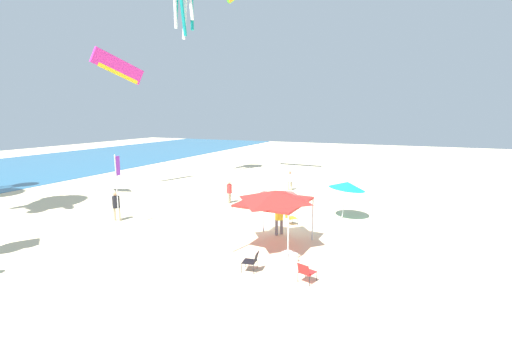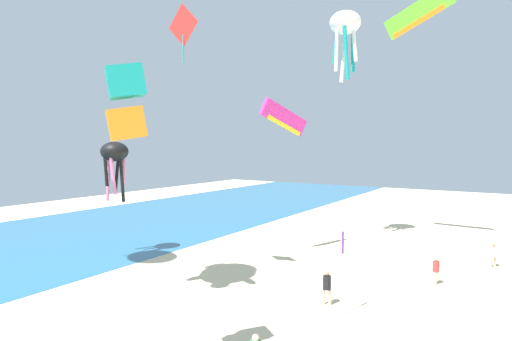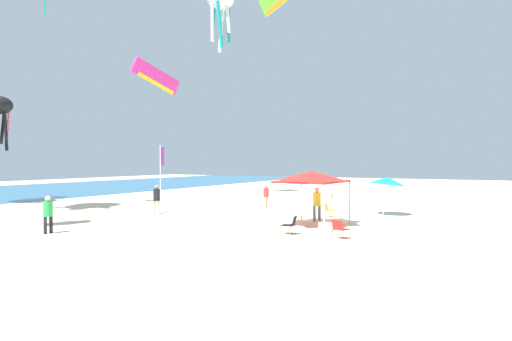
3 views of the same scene
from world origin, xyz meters
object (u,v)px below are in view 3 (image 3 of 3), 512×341
object	(u,v)px
person_beachcomber	(317,201)
kite_octopus_white	(221,2)
person_near_umbrella	(266,194)
person_far_stroller	(157,197)
folding_chair_near_cooler	(291,224)
banner_flag	(161,174)
beach_umbrella	(387,181)
person_by_tent	(48,211)
canopy_tent	(312,177)
person_watching_sky	(330,190)
folding_chair_left_of_tent	(328,209)
cooler_box	(326,227)
kite_parafoil_magenta	(156,77)
folding_chair_right_of_tent	(340,228)

from	to	relation	value
person_beachcomber	kite_octopus_white	bearing A→B (deg)	84.98
person_near_umbrella	person_far_stroller	bearing A→B (deg)	-39.64
folding_chair_near_cooler	banner_flag	xyz separation A→B (m)	(2.03, 9.20, 2.04)
beach_umbrella	person_by_tent	bearing A→B (deg)	139.73
canopy_tent	folding_chair_near_cooler	bearing A→B (deg)	-176.99
person_watching_sky	folding_chair_left_of_tent	bearing A→B (deg)	58.50
banner_flag	person_far_stroller	size ratio (longest dim) A/B	2.34
folding_chair_left_of_tent	folding_chair_near_cooler	world-z (taller)	same
folding_chair_left_of_tent	kite_octopus_white	distance (m)	24.99
cooler_box	kite_parafoil_magenta	bearing A→B (deg)	63.86
person_by_tent	person_watching_sky	bearing A→B (deg)	-20.34
folding_chair_left_of_tent	person_beachcomber	world-z (taller)	person_beachcomber
cooler_box	canopy_tent	bearing A→B (deg)	41.65
banner_flag	person_watching_sky	size ratio (longest dim) A/B	2.53
beach_umbrella	kite_octopus_white	bearing A→B (deg)	65.44
beach_umbrella	kite_octopus_white	size ratio (longest dim) A/B	0.43
kite_octopus_white	folding_chair_left_of_tent	bearing A→B (deg)	-34.30
banner_flag	person_near_umbrella	size ratio (longest dim) A/B	2.60
folding_chair_left_of_tent	person_far_stroller	size ratio (longest dim) A/B	0.46
folding_chair_left_of_tent	banner_flag	distance (m)	9.95
person_near_umbrella	kite_octopus_white	distance (m)	20.63
cooler_box	kite_parafoil_magenta	size ratio (longest dim) A/B	0.17
person_near_umbrella	person_beachcomber	size ratio (longest dim) A/B	0.88
canopy_tent	person_near_umbrella	bearing A→B (deg)	42.57
cooler_box	folding_chair_left_of_tent	bearing A→B (deg)	18.32
banner_flag	kite_octopus_white	distance (m)	22.24
person_by_tent	folding_chair_near_cooler	bearing A→B (deg)	-65.71
person_by_tent	kite_octopus_white	world-z (taller)	kite_octopus_white
folding_chair_right_of_tent	cooler_box	xyz separation A→B (m)	(1.64, 1.18, -0.27)
person_by_tent	person_far_stroller	xyz separation A→B (m)	(7.95, 0.68, 0.05)
folding_chair_near_cooler	cooler_box	size ratio (longest dim) A/B	1.11
kite_octopus_white	person_far_stroller	bearing A→B (deg)	-70.41
canopy_tent	person_far_stroller	distance (m)	10.26
folding_chair_right_of_tent	cooler_box	bearing A→B (deg)	-37.06
person_by_tent	beach_umbrella	bearing A→B (deg)	-43.55
folding_chair_near_cooler	cooler_box	world-z (taller)	folding_chair_near_cooler
banner_flag	kite_parafoil_magenta	world-z (taller)	kite_parafoil_magenta
beach_umbrella	banner_flag	xyz separation A→B (m)	(-7.03, 11.51, 0.44)
cooler_box	person_by_tent	bearing A→B (deg)	121.47
beach_umbrella	folding_chair_right_of_tent	world-z (taller)	beach_umbrella
kite_parafoil_magenta	beach_umbrella	bearing A→B (deg)	-77.72
folding_chair_right_of_tent	person_by_tent	bearing A→B (deg)	39.70
canopy_tent	folding_chair_left_of_tent	bearing A→B (deg)	5.70
folding_chair_left_of_tent	person_watching_sky	bearing A→B (deg)	-31.97
folding_chair_right_of_tent	person_near_umbrella	xyz separation A→B (m)	(9.53, 8.39, 0.47)
canopy_tent	folding_chair_right_of_tent	world-z (taller)	canopy_tent
banner_flag	person_by_tent	bearing A→B (deg)	176.44
beach_umbrella	person_watching_sky	bearing A→B (deg)	42.56
person_by_tent	person_beachcomber	size ratio (longest dim) A/B	0.93
canopy_tent	folding_chair_right_of_tent	bearing A→B (deg)	-141.40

